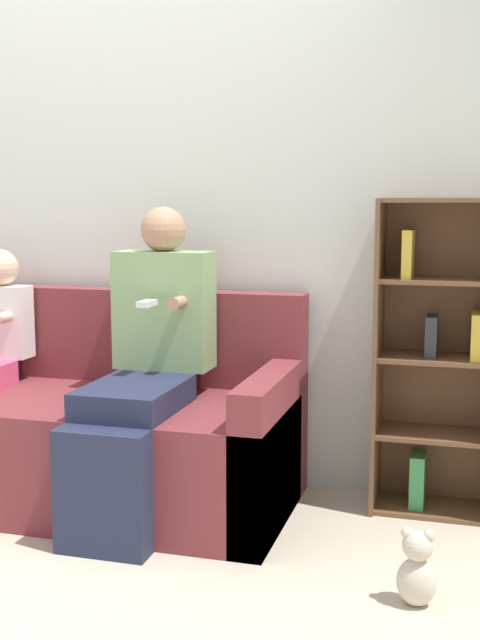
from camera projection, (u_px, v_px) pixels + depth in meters
The scene contains 6 objects.
ground_plane at pixel (31, 544), 3.11m from camera, with size 14.00×14.00×0.00m, color beige.
back_wall at pixel (128, 212), 3.87m from camera, with size 10.00×0.06×2.55m.
couch at pixel (62, 431), 3.60m from camera, with size 2.09×0.85×0.91m.
adult_seated at pixel (145, 359), 3.34m from camera, with size 0.42×0.82×1.30m.
bookshelf at pixel (441, 357), 3.40m from camera, with size 0.55×0.31×1.33m.
teddy_bear at pixel (417, 569), 2.61m from camera, with size 0.13×0.11×0.26m.
Camera 1 is at (1.59, -2.62, 1.30)m, focal length 45.00 mm.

